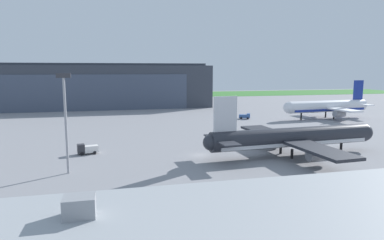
# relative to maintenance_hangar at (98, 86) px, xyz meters

# --- Properties ---
(ground_plane) EXTENTS (440.00, 440.00, 0.00)m
(ground_plane) POSITION_rel_maintenance_hangar_xyz_m (24.39, -106.62, -10.30)
(ground_plane) COLOR gray
(grass_field_strip) EXTENTS (440.00, 56.00, 0.08)m
(grass_field_strip) POSITION_rel_maintenance_hangar_xyz_m (24.39, 76.26, -10.26)
(grass_field_strip) COLOR #377731
(grass_field_strip) RESTS_ON ground_plane
(maintenance_hangar) EXTENTS (108.38, 34.07, 21.51)m
(maintenance_hangar) POSITION_rel_maintenance_hangar_xyz_m (0.00, 0.00, 0.00)
(maintenance_hangar) COLOR #383D47
(maintenance_hangar) RESTS_ON ground_plane
(airliner_near_left) EXTENTS (40.71, 36.10, 13.09)m
(airliner_near_left) POSITION_rel_maintenance_hangar_xyz_m (43.36, -111.57, -6.45)
(airliner_near_left) COLOR #282B33
(airliner_near_left) RESTS_ON ground_plane
(airliner_far_left) EXTENTS (36.97, 28.90, 14.28)m
(airliner_far_left) POSITION_rel_maintenance_hangar_xyz_m (85.05, -63.07, -5.80)
(airliner_far_left) COLOR white
(airliner_far_left) RESTS_ON ground_plane
(ops_van) EXTENTS (4.52, 3.52, 2.03)m
(ops_van) POSITION_rel_maintenance_hangar_xyz_m (54.75, -56.79, -9.26)
(ops_van) COLOR #335693
(ops_van) RESTS_ON ground_plane
(fuel_bowser) EXTENTS (4.57, 2.74, 2.26)m
(fuel_bowser) POSITION_rel_maintenance_hangar_xyz_m (0.46, -99.93, -9.16)
(fuel_bowser) COLOR #2D2D33
(fuel_bowser) RESTS_ON ground_plane
(apron_light_mast) EXTENTS (2.40, 0.50, 17.65)m
(apron_light_mast) POSITION_rel_maintenance_hangar_xyz_m (-1.94, -113.84, 0.14)
(apron_light_mast) COLOR #99999E
(apron_light_mast) RESTS_ON ground_plane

